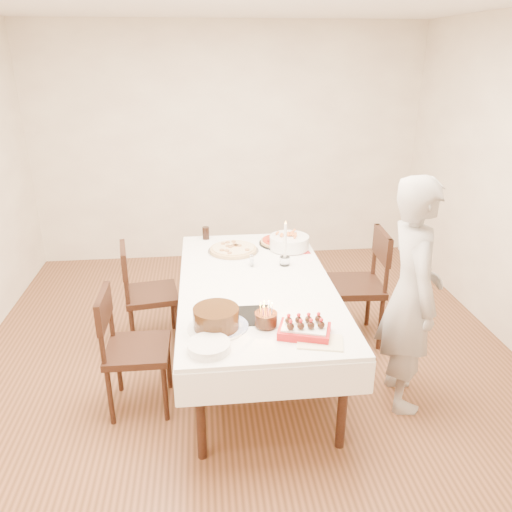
{
  "coord_description": "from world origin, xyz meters",
  "views": [
    {
      "loc": [
        -0.31,
        -3.34,
        2.36
      ],
      "look_at": [
        0.06,
        0.05,
        0.96
      ],
      "focal_mm": 35.0,
      "sensor_mm": 36.0,
      "label": 1
    }
  ],
  "objects": [
    {
      "name": "shaker_pair",
      "position": [
        0.06,
        0.35,
        0.79
      ],
      "size": [
        0.1,
        0.1,
        0.09
      ],
      "primitive_type": null,
      "rotation": [
        0.0,
        0.0,
        0.3
      ],
      "color": "white",
      "rests_on": "dining_table"
    },
    {
      "name": "birthday_cake",
      "position": [
        0.05,
        -0.61,
        0.84
      ],
      "size": [
        0.19,
        0.19,
        0.15
      ],
      "primitive_type": "cylinder",
      "rotation": [
        0.0,
        0.0,
        0.36
      ],
      "color": "#371B0F",
      "rests_on": "dining_table"
    },
    {
      "name": "cake_board",
      "position": [
        -0.03,
        -0.46,
        0.75
      ],
      "size": [
        0.28,
        0.28,
        0.01
      ],
      "primitive_type": "cube",
      "rotation": [
        0.0,
        0.0,
        -0.01
      ],
      "color": "black",
      "rests_on": "dining_table"
    },
    {
      "name": "red_placemat",
      "position": [
        0.45,
        0.68,
        0.75
      ],
      "size": [
        0.28,
        0.28,
        0.01
      ],
      "primitive_type": "cube",
      "rotation": [
        0.0,
        0.0,
        0.12
      ],
      "color": "#B21E1E",
      "rests_on": "dining_table"
    },
    {
      "name": "chair_left_dessert",
      "position": [
        -0.8,
        -0.33,
        0.46
      ],
      "size": [
        0.47,
        0.47,
        0.91
      ],
      "primitive_type": null,
      "rotation": [
        0.0,
        0.0,
        3.13
      ],
      "color": "black",
      "rests_on": "floor"
    },
    {
      "name": "floor",
      "position": [
        0.0,
        0.0,
        0.0
      ],
      "size": [
        5.0,
        5.0,
        0.0
      ],
      "primitive_type": "plane",
      "color": "#50301B",
      "rests_on": "ground"
    },
    {
      "name": "pizza_pepperoni",
      "position": [
        0.35,
        0.84,
        0.77
      ],
      "size": [
        0.45,
        0.45,
        0.04
      ],
      "primitive_type": "cylinder",
      "rotation": [
        0.0,
        0.0,
        0.34
      ],
      "color": "red",
      "rests_on": "dining_table"
    },
    {
      "name": "pasta_bowl",
      "position": [
        0.42,
        0.7,
        0.81
      ],
      "size": [
        0.46,
        0.46,
        0.11
      ],
      "primitive_type": "cylinder",
      "rotation": [
        0.0,
        0.0,
        -0.43
      ],
      "color": "white",
      "rests_on": "dining_table"
    },
    {
      "name": "layer_cake",
      "position": [
        -0.26,
        -0.6,
        0.82
      ],
      "size": [
        0.42,
        0.42,
        0.14
      ],
      "primitive_type": "cylinder",
      "rotation": [
        0.0,
        0.0,
        -0.17
      ],
      "color": "#351E0D",
      "rests_on": "dining_table"
    },
    {
      "name": "pizza_white",
      "position": [
        -0.07,
        0.69,
        0.77
      ],
      "size": [
        0.54,
        0.54,
        0.04
      ],
      "primitive_type": "cylinder",
      "rotation": [
        0.0,
        0.0,
        -0.25
      ],
      "color": "beige",
      "rests_on": "dining_table"
    },
    {
      "name": "wall_front",
      "position": [
        0.0,
        -2.5,
        1.35
      ],
      "size": [
        4.5,
        0.04,
        2.7
      ],
      "primitive_type": "cube",
      "color": "#F5EBCE",
      "rests_on": "floor"
    },
    {
      "name": "dining_table",
      "position": [
        0.06,
        0.05,
        0.38
      ],
      "size": [
        1.59,
        2.34,
        0.75
      ],
      "primitive_type": "cube",
      "rotation": [
        0.0,
        0.0,
        -0.22
      ],
      "color": "white",
      "rests_on": "floor"
    },
    {
      "name": "chair_left_savory",
      "position": [
        -0.78,
        0.52,
        0.46
      ],
      "size": [
        0.54,
        0.54,
        0.92
      ],
      "primitive_type": null,
      "rotation": [
        0.0,
        0.0,
        3.3
      ],
      "color": "black",
      "rests_on": "floor"
    },
    {
      "name": "china_plate",
      "position": [
        -0.22,
        -0.59,
        0.76
      ],
      "size": [
        0.36,
        0.36,
        0.01
      ],
      "primitive_type": "cylinder",
      "rotation": [
        0.0,
        0.0,
        -0.13
      ],
      "color": "white",
      "rests_on": "dining_table"
    },
    {
      "name": "chair_right_savory",
      "position": [
        0.94,
        0.41,
        0.5
      ],
      "size": [
        0.54,
        0.54,
        1.0
      ],
      "primitive_type": null,
      "rotation": [
        0.0,
        0.0,
        -0.06
      ],
      "color": "black",
      "rests_on": "floor"
    },
    {
      "name": "wall_back",
      "position": [
        0.0,
        2.5,
        1.35
      ],
      "size": [
        4.5,
        0.04,
        2.7
      ],
      "primitive_type": "cube",
      "color": "#F5EBCE",
      "rests_on": "floor"
    },
    {
      "name": "plate_stack",
      "position": [
        -0.31,
        -0.85,
        0.78
      ],
      "size": [
        0.32,
        0.32,
        0.05
      ],
      "primitive_type": "cylinder",
      "rotation": [
        0.0,
        0.0,
        0.34
      ],
      "color": "white",
      "rests_on": "dining_table"
    },
    {
      "name": "strawberry_box",
      "position": [
        0.27,
        -0.74,
        0.79
      ],
      "size": [
        0.36,
        0.29,
        0.08
      ],
      "primitive_type": null,
      "rotation": [
        0.0,
        0.0,
        -0.31
      ],
      "color": "#A61215",
      "rests_on": "dining_table"
    },
    {
      "name": "box_lid",
      "position": [
        0.35,
        -0.84,
        0.75
      ],
      "size": [
        0.31,
        0.24,
        0.02
      ],
      "primitive_type": "cube",
      "rotation": [
        0.0,
        0.0,
        -0.24
      ],
      "color": "beige",
      "rests_on": "dining_table"
    },
    {
      "name": "cola_glass",
      "position": [
        -0.3,
        1.03,
        0.81
      ],
      "size": [
        0.08,
        0.08,
        0.12
      ],
      "primitive_type": "cylinder",
      "rotation": [
        0.0,
        0.0,
        0.31
      ],
      "color": "black",
      "rests_on": "dining_table"
    },
    {
      "name": "person",
      "position": [
        1.06,
        -0.45,
        0.83
      ],
      "size": [
        0.46,
        0.64,
        1.66
      ],
      "primitive_type": "imported",
      "rotation": [
        0.0,
        0.0,
        1.47
      ],
      "color": "#9E9995",
      "rests_on": "floor"
    },
    {
      "name": "taper_candle",
      "position": [
        0.33,
        0.35,
        0.94
      ],
      "size": [
        0.11,
        0.11,
        0.38
      ],
      "primitive_type": "cylinder",
      "rotation": [
        0.0,
        0.0,
        -0.38
      ],
      "color": "white",
      "rests_on": "dining_table"
    }
  ]
}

